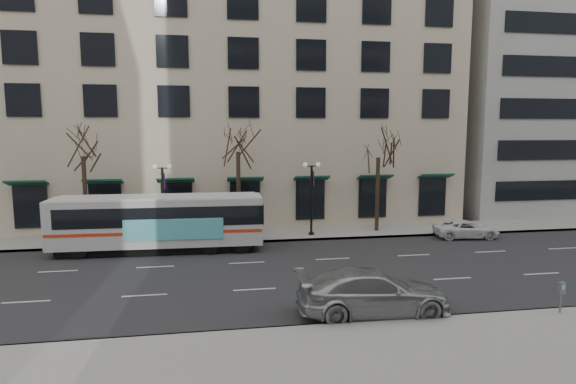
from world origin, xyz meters
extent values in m
plane|color=black|center=(0.00, 0.00, 0.00)|extent=(160.00, 160.00, 0.00)
cube|color=gray|center=(5.00, 9.00, 0.07)|extent=(80.00, 4.00, 0.15)
cube|color=#C8B399|center=(-2.00, 21.00, 12.00)|extent=(40.00, 20.00, 24.00)
cube|color=#999993|center=(32.00, 21.00, 17.50)|extent=(25.00, 20.00, 35.00)
cylinder|color=black|center=(-10.00, 8.80, 2.87)|extent=(0.28, 0.28, 5.74)
cylinder|color=black|center=(0.00, 8.80, 2.97)|extent=(0.28, 0.28, 5.95)
cylinder|color=black|center=(10.00, 8.80, 2.73)|extent=(0.28, 0.28, 5.46)
cylinder|color=black|center=(-5.00, 8.20, 2.50)|extent=(0.16, 0.16, 5.00)
cylinder|color=black|center=(-5.00, 8.20, 0.15)|extent=(0.36, 0.36, 0.30)
cube|color=black|center=(-5.00, 8.20, 4.95)|extent=(0.90, 0.06, 0.06)
sphere|color=silver|center=(-5.45, 8.20, 5.05)|extent=(0.32, 0.32, 0.32)
sphere|color=silver|center=(-4.55, 8.20, 5.05)|extent=(0.32, 0.32, 0.32)
cube|color=#571A63|center=(-4.88, 8.20, 4.10)|extent=(0.04, 0.45, 1.00)
cylinder|color=black|center=(5.00, 8.20, 2.50)|extent=(0.16, 0.16, 5.00)
cylinder|color=black|center=(5.00, 8.20, 0.15)|extent=(0.36, 0.36, 0.30)
cube|color=black|center=(5.00, 8.20, 4.95)|extent=(0.90, 0.06, 0.06)
sphere|color=silver|center=(4.55, 8.20, 5.05)|extent=(0.32, 0.32, 0.32)
sphere|color=silver|center=(5.45, 8.20, 5.05)|extent=(0.32, 0.32, 0.32)
cube|color=#571A63|center=(5.12, 8.20, 4.10)|extent=(0.04, 0.45, 1.00)
cube|color=silver|center=(-5.11, 5.80, 1.92)|extent=(12.68, 3.07, 2.89)
cube|color=black|center=(-5.11, 5.80, 0.29)|extent=(11.66, 2.71, 0.47)
cube|color=black|center=(-4.80, 5.79, 2.36)|extent=(12.18, 3.10, 1.16)
cube|color=red|center=(-5.11, 5.80, 1.42)|extent=(12.56, 3.10, 0.19)
cube|color=#57C5D4|center=(-4.10, 4.37, 1.63)|extent=(5.78, 0.22, 1.26)
cube|color=silver|center=(-5.11, 5.80, 3.39)|extent=(12.04, 2.78, 0.08)
cylinder|color=black|center=(-9.56, 4.71, 0.53)|extent=(1.06, 0.32, 1.05)
cylinder|color=black|center=(-9.49, 7.13, 0.53)|extent=(1.06, 0.32, 1.05)
cylinder|color=black|center=(-1.99, 4.51, 0.53)|extent=(1.06, 0.32, 1.05)
cylinder|color=black|center=(-1.93, 6.92, 0.53)|extent=(1.06, 0.32, 1.05)
cylinder|color=black|center=(-0.10, 4.46, 0.53)|extent=(1.06, 0.32, 1.05)
cylinder|color=black|center=(-0.04, 6.87, 0.53)|extent=(1.06, 0.32, 1.05)
imported|color=#A8ACB0|center=(4.49, -6.06, 0.91)|extent=(6.34, 2.78, 1.81)
imported|color=white|center=(15.52, 6.11, 0.61)|extent=(4.57, 2.51, 1.21)
cylinder|color=slate|center=(11.84, -7.56, 0.59)|extent=(0.08, 0.08, 0.87)
cube|color=slate|center=(11.84, -7.56, 1.17)|extent=(0.29, 0.20, 0.49)
cube|color=blue|center=(11.83, -7.64, 1.24)|extent=(0.14, 0.03, 0.17)
camera|label=1|loc=(-2.03, -24.07, 7.49)|focal=30.00mm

